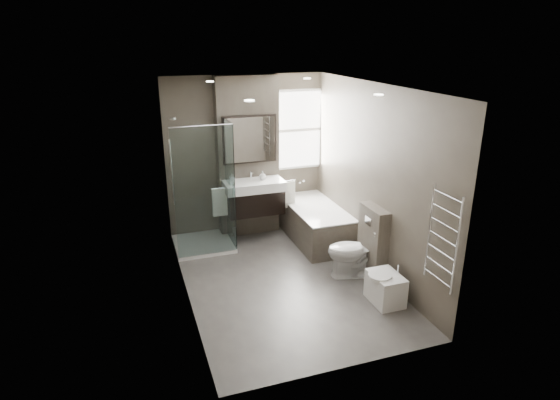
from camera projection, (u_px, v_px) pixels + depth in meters
name	position (u px, v px, depth m)	size (l,w,h in m)	color
room	(284.00, 190.00, 5.99)	(2.70, 3.90, 2.70)	#504C49
vanity_pier	(248.00, 157.00, 7.57)	(1.00, 0.25, 2.60)	#4F483E
vanity	(254.00, 197.00, 7.45)	(0.95, 0.47, 0.66)	black
mirror_cabinet	(250.00, 139.00, 7.32)	(0.86, 0.08, 0.76)	black
towel_left	(220.00, 202.00, 7.27)	(0.24, 0.06, 0.44)	silver
towel_right	(288.00, 195.00, 7.61)	(0.24, 0.06, 0.44)	silver
shower_enclosure	(209.00, 218.00, 7.24)	(0.90, 0.90, 2.00)	white
bathtub	(315.00, 222.00, 7.58)	(0.75, 1.60, 0.57)	#4F483E
window	(298.00, 130.00, 7.81)	(0.98, 0.06, 1.33)	white
toilet	(355.00, 251.00, 6.42)	(0.42, 0.74, 0.75)	white
cistern_box	(373.00, 242.00, 6.41)	(0.19, 0.55, 1.00)	#4F483E
bidet	(385.00, 288.00, 5.83)	(0.41, 0.48, 0.50)	white
towel_radiator	(443.00, 239.00, 5.01)	(0.03, 0.49, 1.10)	silver
soap_bottle_a	(232.00, 179.00, 7.21)	(0.07, 0.08, 0.16)	white
soap_bottle_b	(263.00, 175.00, 7.41)	(0.11, 0.11, 0.14)	white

